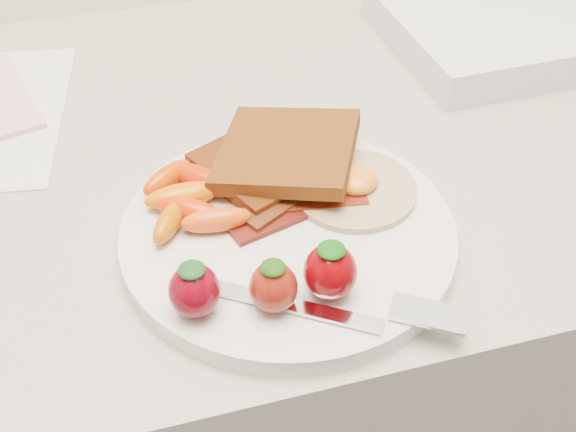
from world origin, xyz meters
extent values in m
cube|color=gray|center=(0.00, 1.70, 0.45)|extent=(2.00, 0.60, 0.90)
cylinder|color=silver|center=(-0.01, 1.54, 0.91)|extent=(0.27, 0.27, 0.02)
cube|color=black|center=(-0.01, 1.62, 0.93)|extent=(0.13, 0.13, 0.01)
cube|color=#4E1D08|center=(0.01, 1.61, 0.94)|extent=(0.15, 0.15, 0.03)
cylinder|color=beige|center=(0.06, 1.57, 0.92)|extent=(0.11, 0.11, 0.01)
ellipsoid|color=orange|center=(0.06, 1.57, 0.93)|extent=(0.04, 0.04, 0.02)
cube|color=#3E0804|center=(0.00, 1.56, 0.92)|extent=(0.11, 0.05, 0.00)
cube|color=#4C0C06|center=(0.01, 1.56, 0.92)|extent=(0.11, 0.04, 0.00)
cube|color=#371309|center=(0.00, 1.57, 0.92)|extent=(0.10, 0.07, 0.00)
ellipsoid|color=#DF6300|center=(-0.08, 1.59, 0.93)|extent=(0.06, 0.02, 0.02)
ellipsoid|color=red|center=(-0.08, 1.57, 0.93)|extent=(0.06, 0.05, 0.02)
ellipsoid|color=#BC5600|center=(-0.10, 1.56, 0.93)|extent=(0.04, 0.05, 0.02)
ellipsoid|color=red|center=(-0.07, 1.61, 0.93)|extent=(0.06, 0.06, 0.02)
ellipsoid|color=#C63E00|center=(-0.09, 1.62, 0.93)|extent=(0.05, 0.05, 0.02)
ellipsoid|color=#DD4A0F|center=(-0.06, 1.56, 0.93)|extent=(0.06, 0.02, 0.02)
ellipsoid|color=#64010D|center=(-0.09, 1.48, 0.94)|extent=(0.04, 0.04, 0.04)
ellipsoid|color=#124314|center=(-0.09, 1.48, 0.96)|extent=(0.02, 0.02, 0.01)
ellipsoid|color=maroon|center=(-0.04, 1.47, 0.94)|extent=(0.03, 0.03, 0.04)
ellipsoid|color=#174307|center=(-0.04, 1.47, 0.96)|extent=(0.02, 0.02, 0.01)
ellipsoid|color=#680004|center=(0.00, 1.47, 0.94)|extent=(0.04, 0.04, 0.04)
ellipsoid|color=#0D4C09|center=(0.00, 1.47, 0.96)|extent=(0.02, 0.02, 0.01)
cube|color=silver|center=(-0.03, 1.46, 0.92)|extent=(0.11, 0.08, 0.00)
cube|color=silver|center=(0.06, 1.43, 0.92)|extent=(0.06, 0.05, 0.00)
cube|color=silver|center=(0.33, 1.80, 0.92)|extent=(0.29, 0.24, 0.04)
camera|label=1|loc=(-0.12, 1.14, 1.31)|focal=45.00mm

